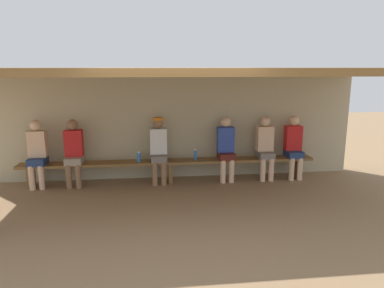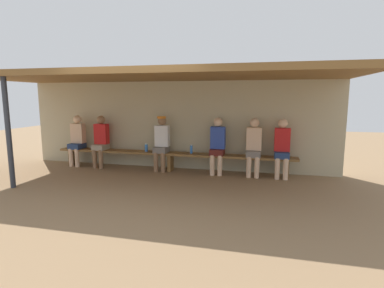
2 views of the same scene
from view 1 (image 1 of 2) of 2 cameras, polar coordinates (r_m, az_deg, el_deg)
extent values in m
plane|color=#8C6D4C|center=(5.96, -2.67, -10.77)|extent=(24.00, 24.00, 0.00)
cube|color=#B7AD8C|center=(7.59, -3.82, 2.89)|extent=(8.00, 0.20, 2.20)
cube|color=brown|center=(6.19, -3.35, 11.58)|extent=(8.00, 2.80, 0.12)
cube|color=brown|center=(7.29, -3.57, -2.85)|extent=(6.00, 0.36, 0.05)
cube|color=brown|center=(7.72, -24.46, -4.86)|extent=(0.08, 0.29, 0.41)
cube|color=brown|center=(7.35, -3.54, -4.58)|extent=(0.08, 0.29, 0.41)
cube|color=brown|center=(7.97, 16.65, -3.73)|extent=(0.08, 0.29, 0.41)
cube|color=gray|center=(7.39, -18.42, -2.48)|extent=(0.32, 0.40, 0.14)
cylinder|color=#8C6647|center=(7.34, -19.20, -5.00)|extent=(0.11, 0.11, 0.48)
cylinder|color=#8C6647|center=(7.30, -17.82, -4.99)|extent=(0.11, 0.11, 0.48)
cube|color=red|center=(7.40, -18.47, 0.15)|extent=(0.34, 0.20, 0.52)
sphere|color=#8C6647|center=(7.33, -18.66, 2.98)|extent=(0.21, 0.21, 0.21)
cube|color=slate|center=(7.23, -5.35, -2.21)|extent=(0.32, 0.40, 0.14)
cylinder|color=#8C6647|center=(7.16, -5.99, -4.79)|extent=(0.11, 0.11, 0.48)
cylinder|color=#8C6647|center=(7.16, -4.55, -4.76)|extent=(0.11, 0.11, 0.48)
cube|color=white|center=(7.24, -5.42, 0.48)|extent=(0.34, 0.20, 0.52)
sphere|color=#8C6647|center=(7.17, -5.48, 3.37)|extent=(0.21, 0.21, 0.21)
cylinder|color=orange|center=(7.12, -5.48, 4.04)|extent=(0.21, 0.21, 0.05)
cube|color=navy|center=(7.57, -23.56, -2.55)|extent=(0.32, 0.40, 0.14)
cylinder|color=beige|center=(7.52, -24.38, -5.00)|extent=(0.11, 0.11, 0.48)
cylinder|color=beige|center=(7.47, -23.06, -5.01)|extent=(0.11, 0.11, 0.48)
cube|color=beige|center=(7.57, -23.60, 0.02)|extent=(0.34, 0.20, 0.52)
sphere|color=beige|center=(7.51, -23.84, 2.78)|extent=(0.21, 0.21, 0.21)
cube|color=navy|center=(7.83, 16.01, -1.53)|extent=(0.32, 0.40, 0.14)
cylinder|color=beige|center=(7.72, 15.72, -3.92)|extent=(0.11, 0.11, 0.48)
cylinder|color=beige|center=(7.79, 16.95, -3.85)|extent=(0.11, 0.11, 0.48)
cube|color=red|center=(7.83, 15.93, 0.95)|extent=(0.34, 0.20, 0.52)
sphere|color=beige|center=(7.77, 16.09, 3.63)|extent=(0.21, 0.21, 0.21)
cube|color=slate|center=(7.61, 11.69, -1.69)|extent=(0.32, 0.40, 0.14)
cylinder|color=beige|center=(7.51, 11.32, -4.15)|extent=(0.11, 0.11, 0.48)
cylinder|color=beige|center=(7.57, 12.62, -4.08)|extent=(0.11, 0.11, 0.48)
cube|color=beige|center=(7.61, 11.61, 0.87)|extent=(0.34, 0.20, 0.52)
sphere|color=beige|center=(7.55, 11.73, 3.62)|extent=(0.21, 0.21, 0.21)
cube|color=#591E19|center=(7.39, 5.49, -1.90)|extent=(0.32, 0.40, 0.14)
cylinder|color=beige|center=(7.30, 5.01, -4.43)|extent=(0.11, 0.11, 0.48)
cylinder|color=beige|center=(7.34, 6.39, -4.37)|extent=(0.11, 0.11, 0.48)
cube|color=#2D47A5|center=(7.40, 5.41, 0.73)|extent=(0.34, 0.20, 0.52)
sphere|color=beige|center=(7.33, 5.47, 3.57)|extent=(0.21, 0.21, 0.21)
cylinder|color=blue|center=(7.31, 0.55, -1.77)|extent=(0.06, 0.06, 0.20)
cylinder|color=white|center=(7.28, 0.55, -0.93)|extent=(0.04, 0.04, 0.02)
cylinder|color=blue|center=(7.23, -8.53, -2.11)|extent=(0.07, 0.07, 0.19)
cylinder|color=white|center=(7.21, -8.55, -1.31)|extent=(0.05, 0.05, 0.02)
camera|label=2|loc=(2.68, 80.07, -9.38)|focal=28.32mm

